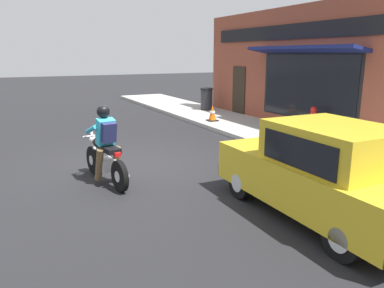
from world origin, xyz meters
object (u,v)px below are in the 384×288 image
fire_hydrant (313,121)px  traffic_cone (212,113)px  motorcycle_with_rider (105,151)px  car_hatchback (323,172)px  trash_bin (207,99)px

fire_hydrant → traffic_cone: 3.86m
motorcycle_with_rider → traffic_cone: size_ratio=3.36×
car_hatchback → traffic_cone: car_hatchback is taller
motorcycle_with_rider → traffic_cone: 7.03m
traffic_cone → trash_bin: bearing=65.4°
motorcycle_with_rider → car_hatchback: bearing=-50.7°
fire_hydrant → motorcycle_with_rider: bearing=-170.1°
fire_hydrant → traffic_cone: size_ratio=1.47×
traffic_cone → fire_hydrant: bearing=-65.1°
motorcycle_with_rider → trash_bin: 9.81m
motorcycle_with_rider → fire_hydrant: size_ratio=2.29×
motorcycle_with_rider → trash_bin: size_ratio=2.05×
car_hatchback → trash_bin: size_ratio=3.89×
motorcycle_with_rider → fire_hydrant: (6.86, 1.19, -0.11)m
motorcycle_with_rider → trash_bin: bearing=48.8°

